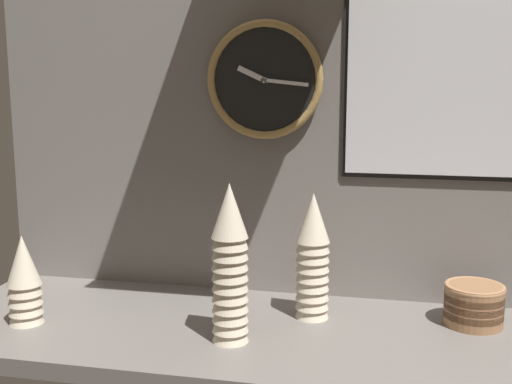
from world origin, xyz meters
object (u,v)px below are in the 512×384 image
at_px(cup_stack_center_right, 313,256).
at_px(menu_board, 440,84).
at_px(wall_clock, 265,80).
at_px(cup_stack_far_left, 24,280).
at_px(bowl_stack_far_right, 474,303).
at_px(cup_stack_center, 230,264).

distance_m(cup_stack_center_right, menu_board, 0.52).
height_order(cup_stack_center_right, wall_clock, wall_clock).
height_order(cup_stack_center_right, menu_board, menu_board).
height_order(cup_stack_center_right, cup_stack_far_left, cup_stack_center_right).
xyz_separation_m(bowl_stack_far_right, menu_board, (-0.09, 0.12, 0.51)).
bearing_deg(cup_stack_center, bowl_stack_far_right, 21.69).
relative_size(bowl_stack_far_right, menu_board, 0.30).
bearing_deg(cup_stack_center_right, wall_clock, 134.85).
height_order(bowl_stack_far_right, wall_clock, wall_clock).
xyz_separation_m(bowl_stack_far_right, wall_clock, (-0.53, 0.12, 0.52)).
xyz_separation_m(cup_stack_center_right, menu_board, (0.28, 0.16, 0.41)).
height_order(wall_clock, menu_board, menu_board).
xyz_separation_m(cup_stack_far_left, bowl_stack_far_right, (1.03, 0.21, -0.05)).
relative_size(cup_stack_far_left, wall_clock, 0.71).
bearing_deg(menu_board, bowl_stack_far_right, -53.24).
bearing_deg(bowl_stack_far_right, wall_clock, 167.55).
bearing_deg(cup_stack_center_right, bowl_stack_far_right, 4.98).
distance_m(cup_stack_center, menu_board, 0.67).
height_order(bowl_stack_far_right, menu_board, menu_board).
height_order(cup_stack_far_left, bowl_stack_far_right, cup_stack_far_left).
bearing_deg(wall_clock, menu_board, 1.18).
distance_m(cup_stack_center_right, wall_clock, 0.46).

